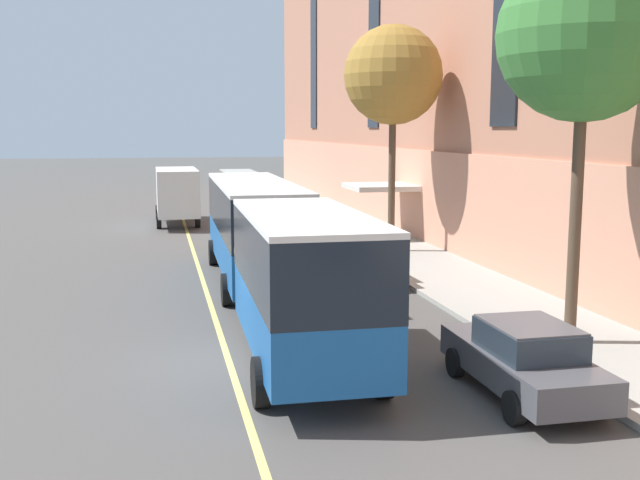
{
  "coord_description": "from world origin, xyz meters",
  "views": [
    {
      "loc": [
        -1.71,
        -16.98,
        5.37
      ],
      "look_at": [
        3.46,
        6.54,
        1.8
      ],
      "focal_mm": 42.0,
      "sensor_mm": 36.0,
      "label": 1
    }
  ],
  "objects": [
    {
      "name": "ground_plane",
      "position": [
        0.0,
        0.0,
        0.0
      ],
      "size": [
        260.0,
        260.0,
        0.0
      ],
      "primitive_type": "plane",
      "color": "#4C4947"
    },
    {
      "name": "sidewalk",
      "position": [
        8.62,
        3.0,
        0.07
      ],
      "size": [
        4.05,
        160.0,
        0.15
      ],
      "primitive_type": "cube",
      "color": "#9E9B93",
      "rests_on": "ground"
    },
    {
      "name": "city_bus",
      "position": [
        1.53,
        4.88,
        2.08
      ],
      "size": [
        3.05,
        19.17,
        3.58
      ],
      "color": "#19569E",
      "rests_on": "ground"
    },
    {
      "name": "parked_car_champagne_0",
      "position": [
        5.36,
        8.25,
        0.78
      ],
      "size": [
        2.1,
        4.51,
        1.56
      ],
      "color": "#BCAD89",
      "rests_on": "ground"
    },
    {
      "name": "parked_car_darkgray_1",
      "position": [
        5.44,
        -3.64,
        0.78
      ],
      "size": [
        1.95,
        4.46,
        1.56
      ],
      "color": "#4C4C51",
      "rests_on": "ground"
    },
    {
      "name": "parked_car_champagne_2",
      "position": [
        5.42,
        15.56,
        0.78
      ],
      "size": [
        2.02,
        4.45,
        1.56
      ],
      "color": "#BCAD89",
      "rests_on": "ground"
    },
    {
      "name": "parked_car_white_3",
      "position": [
        5.3,
        25.59,
        0.78
      ],
      "size": [
        1.94,
        4.7,
        1.56
      ],
      "color": "silver",
      "rests_on": "ground"
    },
    {
      "name": "parked_car_black_5",
      "position": [
        5.37,
        32.83,
        0.78
      ],
      "size": [
        2.04,
        4.54,
        1.56
      ],
      "color": "black",
      "rests_on": "ground"
    },
    {
      "name": "box_truck",
      "position": [
        -0.57,
        25.9,
        1.81
      ],
      "size": [
        2.39,
        7.55,
        3.2
      ],
      "color": "silver",
      "rests_on": "ground"
    },
    {
      "name": "street_tree_mid_block",
      "position": [
        8.19,
        -0.76,
        7.54
      ],
      "size": [
        4.12,
        4.12,
        9.48
      ],
      "color": "brown",
      "rests_on": "sidewalk"
    },
    {
      "name": "street_tree_far_uptown",
      "position": [
        8.19,
        13.7,
        7.6
      ],
      "size": [
        4.17,
        4.17,
        9.57
      ],
      "color": "brown",
      "rests_on": "sidewalk"
    },
    {
      "name": "lane_centerline",
      "position": [
        -0.17,
        3.0,
        0.0
      ],
      "size": [
        0.16,
        140.0,
        0.01
      ],
      "primitive_type": "cube",
      "color": "#E0D66B",
      "rests_on": "ground"
    }
  ]
}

